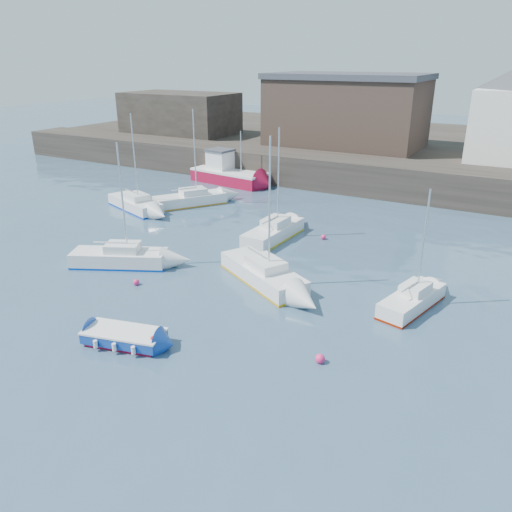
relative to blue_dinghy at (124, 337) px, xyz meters
The scene contains 16 objects.
water 3.59m from the blue_dinghy, 60.29° to the right, with size 220.00×220.00×0.00m, color #2D4760.
quay_wall 31.97m from the blue_dinghy, 86.83° to the left, with size 90.00×5.00×3.00m, color #28231E.
land_strip 49.94m from the blue_dinghy, 87.97° to the left, with size 90.00×32.00×2.80m, color #28231E.
warehouse 40.61m from the blue_dinghy, 96.06° to the left, with size 16.40×10.40×7.60m.
bldg_west 47.18m from the blue_dinghy, 123.99° to the left, with size 14.00×8.00×5.00m.
blue_dinghy is the anchor object (origin of this frame).
fishing_boat 31.08m from the blue_dinghy, 113.75° to the left, with size 8.37×4.04×5.33m.
sailboat_a 9.43m from the blue_dinghy, 134.57° to the left, with size 6.02×4.18×7.53m.
sailboat_b 9.20m from the blue_dinghy, 76.01° to the left, with size 6.63×4.98×8.30m.
sailboat_c 14.30m from the blue_dinghy, 43.29° to the left, with size 2.61×4.91×6.17m.
sailboat_e 21.69m from the blue_dinghy, 130.61° to the left, with size 6.46×3.94×7.92m.
sailboat_f 15.65m from the blue_dinghy, 92.10° to the left, with size 2.16×5.98×7.67m.
sailboat_h 22.65m from the blue_dinghy, 118.74° to the left, with size 5.16×6.29×8.04m.
buoy_near 6.34m from the blue_dinghy, 127.31° to the left, with size 0.35×0.35×0.35m, color #F9276D.
buoy_mid 8.72m from the blue_dinghy, 19.58° to the left, with size 0.42×0.42×0.42m, color #F9276D.
buoy_far 17.48m from the blue_dinghy, 81.68° to the left, with size 0.36×0.36×0.36m, color #F9276D.
Camera 1 is at (12.82, -10.88, 11.99)m, focal length 35.00 mm.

